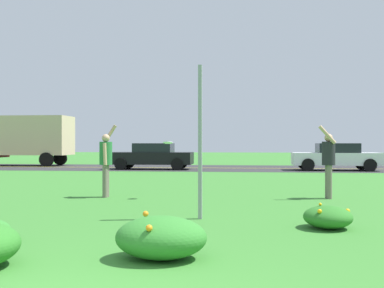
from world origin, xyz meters
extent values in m
plane|color=#387A2D|center=(0.00, 12.13, 0.00)|extent=(120.00, 120.00, 0.00)
cube|color=#2D2D30|center=(0.00, 24.27, 0.00)|extent=(120.00, 7.46, 0.01)
cube|color=yellow|center=(0.00, 24.27, 0.01)|extent=(120.00, 0.16, 0.00)
ellipsoid|color=#337F2D|center=(0.49, 2.53, 0.27)|extent=(1.15, 0.96, 0.53)
sphere|color=orange|center=(0.42, 2.13, 0.45)|extent=(0.08, 0.08, 0.08)
sphere|color=orange|center=(0.34, 2.66, 0.42)|extent=(0.08, 0.08, 0.08)
sphere|color=orange|center=(0.23, 2.79, 0.52)|extent=(0.08, 0.08, 0.08)
ellipsoid|color=#2D7526|center=(2.93, 4.94, 0.19)|extent=(0.82, 0.91, 0.38)
sphere|color=yellow|center=(3.21, 4.88, 0.24)|extent=(0.08, 0.08, 0.08)
sphere|color=yellow|center=(2.81, 4.99, 0.40)|extent=(0.05, 0.05, 0.05)
sphere|color=yellow|center=(3.25, 4.96, 0.30)|extent=(0.08, 0.08, 0.08)
sphere|color=yellow|center=(2.74, 4.64, 0.33)|extent=(0.07, 0.07, 0.07)
cube|color=#93969B|center=(0.67, 5.70, 1.47)|extent=(0.07, 0.10, 2.94)
cylinder|color=#287038|center=(-2.19, 9.03, 1.18)|extent=(0.34, 0.34, 0.62)
sphere|color=tan|center=(-2.19, 9.03, 1.59)|extent=(0.21, 0.21, 0.21)
cylinder|color=#726B5B|center=(-2.20, 9.11, 0.43)|extent=(0.14, 0.14, 0.87)
cylinder|color=#726B5B|center=(-2.19, 8.94, 0.43)|extent=(0.14, 0.14, 0.87)
cylinder|color=tan|center=(-2.14, 9.23, 1.69)|extent=(0.39, 0.11, 0.54)
cylinder|color=tan|center=(-2.16, 8.83, 1.16)|extent=(0.12, 0.10, 0.58)
cylinder|color=#232328|center=(3.69, 9.39, 1.18)|extent=(0.34, 0.34, 0.62)
sphere|color=tan|center=(3.69, 9.39, 1.59)|extent=(0.21, 0.21, 0.21)
cylinder|color=#726B5B|center=(3.70, 9.30, 0.44)|extent=(0.14, 0.14, 0.87)
cylinder|color=#726B5B|center=(3.68, 9.47, 0.44)|extent=(0.14, 0.14, 0.87)
cylinder|color=tan|center=(3.62, 9.19, 1.67)|extent=(0.46, 0.12, 0.49)
cylinder|color=tan|center=(3.66, 9.58, 1.17)|extent=(0.12, 0.10, 0.58)
cylinder|color=white|center=(-0.49, 8.91, 1.47)|extent=(0.25, 0.25, 0.07)
torus|color=white|center=(-0.49, 8.91, 1.46)|extent=(0.25, 0.25, 0.07)
cube|color=silver|center=(6.29, 22.59, 0.62)|extent=(4.50, 1.82, 0.66)
cube|color=black|center=(6.39, 22.59, 1.19)|extent=(2.10, 1.64, 0.52)
cylinder|color=black|center=(4.74, 21.70, 0.33)|extent=(0.66, 0.22, 0.66)
cylinder|color=black|center=(4.74, 23.48, 0.33)|extent=(0.66, 0.22, 0.66)
cylinder|color=black|center=(7.84, 21.70, 0.33)|extent=(0.66, 0.22, 0.66)
cylinder|color=black|center=(7.84, 23.48, 0.33)|extent=(0.66, 0.22, 0.66)
cube|color=black|center=(-3.66, 22.59, 0.62)|extent=(4.50, 1.82, 0.66)
cube|color=black|center=(-3.56, 22.59, 1.19)|extent=(2.10, 1.64, 0.52)
cylinder|color=black|center=(-5.21, 21.70, 0.33)|extent=(0.66, 0.22, 0.66)
cylinder|color=black|center=(-5.21, 23.48, 0.33)|extent=(0.66, 0.22, 0.66)
cylinder|color=black|center=(-2.11, 21.70, 0.33)|extent=(0.66, 0.22, 0.66)
cylinder|color=black|center=(-2.11, 23.48, 0.33)|extent=(0.66, 0.22, 0.66)
cube|color=#CCBC8C|center=(-12.08, 25.95, 1.95)|extent=(4.60, 2.30, 2.50)
cylinder|color=black|center=(-10.79, 24.85, 0.44)|extent=(0.88, 0.26, 0.88)
cylinder|color=black|center=(-10.79, 27.05, 0.44)|extent=(0.88, 0.26, 0.88)
camera|label=1|loc=(1.54, -3.28, 1.44)|focal=44.21mm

